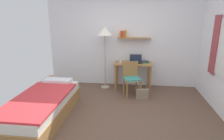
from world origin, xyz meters
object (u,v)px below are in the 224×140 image
at_px(desk, 133,68).
at_px(desk_chair, 132,77).
at_px(water_bottle, 121,59).
at_px(book_stack, 145,62).
at_px(standing_lamp, 105,34).
at_px(laptop, 136,61).
at_px(handbag, 142,93).
at_px(bed, 43,106).

relative_size(desk, desk_chair, 1.18).
height_order(desk, water_bottle, water_bottle).
height_order(desk, book_stack, book_stack).
relative_size(desk, book_stack, 4.18).
relative_size(standing_lamp, book_stack, 6.99).
bearing_deg(desk, book_stack, 8.42).
bearing_deg(desk_chair, laptop, 80.73).
distance_m(laptop, handbag, 1.00).
bearing_deg(handbag, water_bottle, 131.64).
bearing_deg(water_bottle, bed, -127.20).
xyz_separation_m(desk_chair, handbag, (0.27, -0.19, -0.34)).
distance_m(bed, standing_lamp, 2.40).
relative_size(laptop, book_stack, 1.36).
distance_m(book_stack, handbag, 0.95).
relative_size(desk, water_bottle, 4.43).
bearing_deg(handbag, book_stack, 83.69).
bearing_deg(desk, water_bottle, -179.36).
bearing_deg(laptop, book_stack, -3.71).
bearing_deg(book_stack, handbag, -96.31).
relative_size(bed, laptop, 6.28).
distance_m(desk, laptop, 0.22).
bearing_deg(water_bottle, laptop, 9.62).
bearing_deg(water_bottle, standing_lamp, -177.56).
relative_size(standing_lamp, water_bottle, 7.42).
bearing_deg(water_bottle, desk, 0.64).
distance_m(bed, book_stack, 2.82).
xyz_separation_m(bed, book_stack, (2.05, 1.87, 0.52)).
relative_size(desk_chair, standing_lamp, 0.51).
bearing_deg(bed, water_bottle, 52.80).
bearing_deg(water_bottle, book_stack, 4.45).
bearing_deg(water_bottle, desk_chair, -56.29).
bearing_deg(book_stack, bed, -137.63).
distance_m(desk_chair, book_stack, 0.69).
height_order(water_bottle, book_stack, water_bottle).
xyz_separation_m(bed, desk, (1.73, 1.82, 0.34)).
bearing_deg(bed, standing_lamp, 62.00).
relative_size(desk_chair, water_bottle, 3.76).
bearing_deg(handbag, laptop, 104.01).
xyz_separation_m(desk_chair, laptop, (0.09, 0.55, 0.31)).
relative_size(water_bottle, handbag, 0.57).
distance_m(water_bottle, book_stack, 0.68).
height_order(desk_chair, laptop, laptop).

